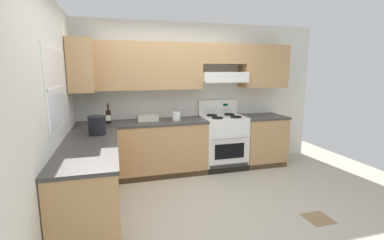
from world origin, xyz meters
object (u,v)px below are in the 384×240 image
(wine_bottle, at_px, (108,116))
(paper_towel_roll, at_px, (176,116))
(bowl, at_px, (148,119))
(bucket, at_px, (97,125))
(stove, at_px, (223,141))

(wine_bottle, distance_m, paper_towel_roll, 1.09)
(bowl, height_order, paper_towel_roll, paper_towel_roll)
(wine_bottle, relative_size, bucket, 1.30)
(bowl, distance_m, paper_towel_roll, 0.48)
(bucket, relative_size, paper_towel_roll, 1.75)
(wine_bottle, height_order, paper_towel_roll, wine_bottle)
(bowl, relative_size, paper_towel_roll, 2.39)
(stove, distance_m, wine_bottle, 2.02)
(stove, relative_size, wine_bottle, 3.78)
(paper_towel_roll, bearing_deg, bowl, 168.10)
(wine_bottle, distance_m, bucket, 0.75)
(wine_bottle, height_order, bucket, wine_bottle)
(paper_towel_roll, bearing_deg, wine_bottle, 179.79)
(stove, height_order, bucket, stove)
(wine_bottle, distance_m, bowl, 0.64)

